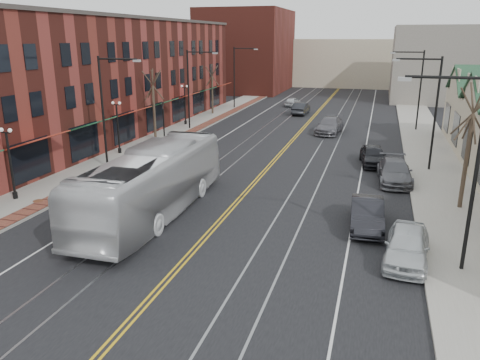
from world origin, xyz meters
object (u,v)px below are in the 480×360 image
Objects in this scene: transit_bus at (153,182)px; parked_car_d at (373,155)px; parked_car_a at (407,245)px; parked_car_b at (367,214)px; parked_suv at (105,181)px; parked_car_c at (395,171)px.

parked_car_d is (11.27, 14.31, -1.10)m from transit_bus.
parked_car_b is (-1.80, 3.44, -0.01)m from parked_car_a.
parked_car_b is (16.04, -1.26, 0.01)m from parked_suv.
parked_car_b is at bearing 122.85° from parked_car_a.
parked_car_b is 12.88m from parked_car_d.
parked_car_a is at bearing -92.20° from parked_car_c.
transit_bus is 3.01× the size of parked_car_d.
parked_car_a reaches higher than parked_suv.
transit_bus is 2.50× the size of parked_suv.
parked_car_a reaches higher than parked_car_c.
transit_bus is at bearing 151.39° from parked_suv.
parked_car_c reaches higher than parked_suv.
parked_car_a is 0.98× the size of parked_car_b.
transit_bus is 18.25m from parked_car_d.
transit_bus reaches higher than parked_car_d.
parked_car_a reaches higher than parked_car_d.
parked_car_a reaches higher than parked_car_b.
transit_bus reaches higher than parked_car_a.
transit_bus reaches higher than parked_car_b.
parked_car_b and parked_car_d have the same top height.
parked_car_a is 12.10m from parked_car_c.
transit_bus is 16.31m from parked_car_c.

